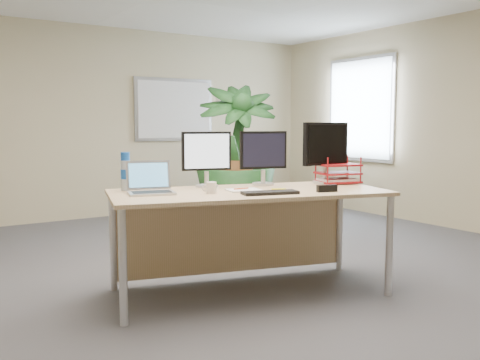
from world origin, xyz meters
TOP-DOWN VIEW (x-y plane):
  - floor at (0.00, 0.00)m, footprint 8.00×8.00m
  - back_wall at (0.00, 4.00)m, footprint 7.00×0.04m
  - whiteboard at (1.20, 3.97)m, footprint 1.30×0.04m
  - window at (3.47, 2.30)m, footprint 0.04×1.30m
  - desk at (-0.13, 0.08)m, footprint 2.30×1.44m
  - floor_plant at (0.93, 1.82)m, footprint 1.11×1.11m
  - monitor_left at (-0.32, 0.35)m, footprint 0.40×0.19m
  - monitor_right at (0.16, 0.21)m, footprint 0.41×0.19m
  - monitor_dark at (0.68, 0.00)m, footprint 0.48×0.22m
  - laptop at (-0.87, 0.24)m, footprint 0.40×0.37m
  - keyboard at (-0.14, -0.29)m, footprint 0.44×0.25m
  - coffee_mug at (-0.49, -0.01)m, footprint 0.11×0.08m
  - spiral_notebook at (-0.20, -0.02)m, footprint 0.29×0.24m
  - orange_pen at (-0.22, -0.01)m, footprint 0.13×0.01m
  - yellow_highlighter at (0.05, -0.14)m, footprint 0.11×0.07m
  - water_bottle at (-0.95, 0.51)m, footprint 0.08×0.08m
  - letter_tray at (0.78, -0.04)m, footprint 0.40×0.35m
  - stapler at (0.30, -0.43)m, footprint 0.17×0.08m

SIDE VIEW (x-z plane):
  - floor at x=0.00m, z-range 0.00..0.00m
  - desk at x=-0.13m, z-range 0.23..1.05m
  - floor_plant at x=0.93m, z-range 0.00..1.50m
  - spiral_notebook at x=-0.20m, z-range 0.82..0.83m
  - yellow_highlighter at x=0.05m, z-range 0.82..0.84m
  - keyboard at x=-0.14m, z-range 0.82..0.84m
  - orange_pen at x=-0.22m, z-range 0.83..0.84m
  - stapler at x=0.30m, z-range 0.82..0.87m
  - coffee_mug at x=-0.49m, z-range 0.82..0.91m
  - laptop at x=-0.87m, z-range 0.76..1.00m
  - letter_tray at x=0.78m, z-range 0.81..0.98m
  - water_bottle at x=-0.95m, z-range 0.81..1.11m
  - monitor_left at x=-0.32m, z-range 0.85..1.31m
  - monitor_right at x=0.16m, z-range 0.85..1.31m
  - monitor_dark at x=0.68m, z-range 0.86..1.39m
  - back_wall at x=0.00m, z-range 0.00..2.70m
  - whiteboard at x=1.20m, z-range 1.07..2.02m
  - window at x=3.47m, z-range 0.77..2.33m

